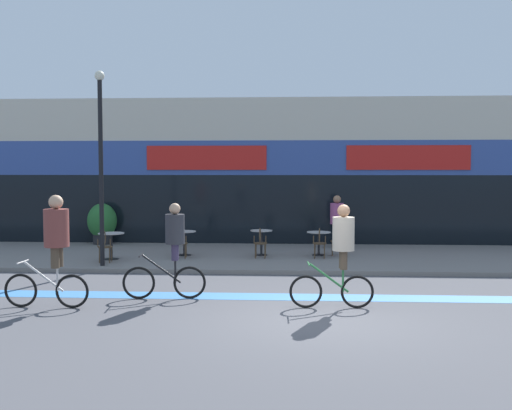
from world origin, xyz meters
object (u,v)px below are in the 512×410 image
cafe_chair_3_side (340,239)px  planter_pot (102,223)px  cafe_chair_0_near (105,244)px  cafe_chair_2_near (260,241)px  cafe_chair_1_near (181,241)px  lamp_post (101,154)px  bistro_table_1 (184,238)px  pedestrian_near_end (337,217)px  bistro_table_3 (319,238)px  cyclist_1 (54,240)px  cafe_chair_3_near (320,241)px  cyclist_0 (172,245)px  bistro_table_0 (111,240)px  bistro_table_2 (261,238)px

cafe_chair_3_side → planter_pot: (-8.02, 2.30, 0.23)m
cafe_chair_0_near → cafe_chair_2_near: size_ratio=1.00×
cafe_chair_1_near → lamp_post: size_ratio=0.17×
bistro_table_1 → pedestrian_near_end: size_ratio=0.42×
bistro_table_3 → cyclist_1: 8.64m
cafe_chair_3_side → pedestrian_near_end: (0.05, 1.83, 0.52)m
cafe_chair_3_near → cyclist_1: size_ratio=0.40×
bistro_table_1 → cyclist_1: cyclist_1 is taller
cyclist_0 → bistro_table_1: bearing=-87.7°
bistro_table_0 → planter_pot: planter_pot is taller
bistro_table_0 → planter_pot: bearing=111.7°
bistro_table_3 → cafe_chair_2_near: (-1.74, -0.71, 0.00)m
bistro_table_3 → bistro_table_0: bearing=-169.1°
cyclist_0 → bistro_table_3: bearing=-125.5°
bistro_table_0 → lamp_post: size_ratio=0.15×
bistro_table_1 → bistro_table_2: bistro_table_2 is taller
cafe_chair_2_near → cafe_chair_3_side: (2.36, 0.70, 0.00)m
cafe_chair_0_near → cafe_chair_1_near: 2.16m
cyclist_0 → cafe_chair_1_near: bearing=-86.8°
bistro_table_0 → pedestrian_near_end: pedestrian_near_end is taller
cafe_chair_3_near → lamp_post: bearing=110.4°
cafe_chair_2_near → planter_pot: bearing=63.5°
bistro_table_0 → bistro_table_2: size_ratio=1.01×
bistro_table_1 → cafe_chair_1_near: size_ratio=0.82×
cafe_chair_3_near → pedestrian_near_end: (0.69, 2.45, 0.52)m
cafe_chair_3_near → cyclist_0: 6.10m
cafe_chair_1_near → cyclist_1: (-1.41, -5.79, 0.70)m
cafe_chair_1_near → cyclist_0: 4.92m
cafe_chair_2_near → pedestrian_near_end: size_ratio=0.52×
lamp_post → cyclist_1: size_ratio=2.34×
cafe_chair_2_near → pedestrian_near_end: (2.41, 2.53, 0.52)m
cafe_chair_3_near → cafe_chair_2_near: bearing=97.7°
cafe_chair_1_near → cyclist_1: 6.00m
cafe_chair_0_near → bistro_table_0: bearing=-5.0°
pedestrian_near_end → bistro_table_2: bearing=-137.4°
planter_pot → cyclist_0: 8.98m
bistro_table_0 → lamp_post: lamp_post is taller
cafe_chair_2_near → cafe_chair_1_near: bearing=95.4°
lamp_post → cyclist_1: (0.46, -4.39, -1.79)m
planter_pot → cyclist_1: bearing=-77.9°
cafe_chair_2_near → cyclist_1: (-3.73, -5.95, 0.70)m
bistro_table_3 → lamp_post: lamp_post is taller
lamp_post → cyclist_0: lamp_post is taller
bistro_table_3 → bistro_table_2: bearing=-177.2°
cafe_chair_1_near → lamp_post: bearing=123.1°
pedestrian_near_end → cafe_chair_3_side: bearing=-87.4°
cafe_chair_2_near → lamp_post: bearing=111.9°
cafe_chair_2_near → cafe_chair_3_side: bearing=-71.9°
bistro_table_2 → cafe_chair_1_near: size_ratio=0.85×
lamp_post → bistro_table_0: bearing=94.7°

